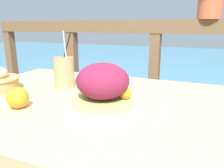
{
  "coord_description": "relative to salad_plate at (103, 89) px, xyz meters",
  "views": [
    {
      "loc": [
        0.32,
        -0.69,
        1.03
      ],
      "look_at": [
        0.01,
        0.03,
        0.82
      ],
      "focal_mm": 35.0,
      "sensor_mm": 36.0,
      "label": 1
    }
  ],
  "objects": [
    {
      "name": "patio_table",
      "position": [
        -0.02,
        0.07,
        -0.16
      ],
      "size": [
        1.3,
        0.8,
        0.76
      ],
      "color": "tan",
      "rests_on": "ground_plane"
    },
    {
      "name": "railing_fence",
      "position": [
        -0.02,
        0.91,
        -0.1
      ],
      "size": [
        2.8,
        0.08,
        1.07
      ],
      "color": "brown",
      "rests_on": "ground_plane"
    },
    {
      "name": "sea_backdrop",
      "position": [
        -0.02,
        3.41,
        -0.59
      ],
      "size": [
        12.0,
        4.0,
        0.47
      ],
      "color": "teal",
      "rests_on": "ground_plane"
    },
    {
      "name": "salad_plate",
      "position": [
        0.0,
        0.0,
        0.0
      ],
      "size": [
        0.25,
        0.25,
        0.15
      ],
      "color": "silver",
      "rests_on": "patio_table"
    },
    {
      "name": "drink_glass",
      "position": [
        -0.27,
        0.18,
        0.0
      ],
      "size": [
        0.09,
        0.09,
        0.25
      ],
      "color": "tan",
      "rests_on": "patio_table"
    },
    {
      "name": "fork",
      "position": [
        0.19,
        0.03,
        -0.06
      ],
      "size": [
        0.03,
        0.18,
        0.0
      ],
      "color": "silver",
      "rests_on": "patio_table"
    },
    {
      "name": "orange_near_basket",
      "position": [
        -0.27,
        -0.1,
        -0.03
      ],
      "size": [
        0.07,
        0.07,
        0.07
      ],
      "color": "orange",
      "rests_on": "patio_table"
    }
  ]
}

